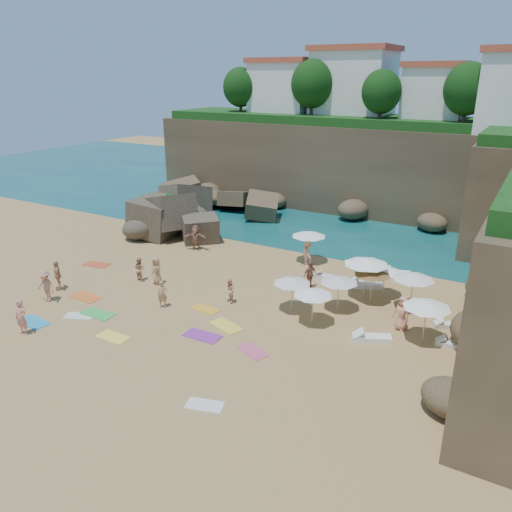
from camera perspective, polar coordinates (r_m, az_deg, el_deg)
The scene contains 47 objects.
ground at distance 30.03m, azimuth -6.20°, elevation -4.63°, with size 120.00×120.00×0.00m, color tan.
seawater at distance 55.78m, azimuth 12.30°, elevation 6.71°, with size 120.00×120.00×0.00m, color #0C4751.
cliff_back at distance 49.73m, azimuth 13.01°, elevation 9.77°, with size 44.00×8.00×8.00m, color brown.
rock_promontory at distance 48.35m, azimuth -5.64°, elevation 5.03°, with size 12.00×7.00×2.00m, color brown, non-canonical shape.
clifftop_buildings at distance 49.50m, azimuth 15.10°, elevation 18.01°, with size 28.48×9.48×7.00m.
clifftop_trees at distance 42.97m, azimuth 15.14°, elevation 17.80°, with size 35.60×23.82×4.40m.
marina_masts at distance 62.12m, azimuth -2.33°, elevation 11.31°, with size 3.10×0.10×6.00m.
rock_outcrop at distance 42.20m, azimuth -8.42°, elevation 2.66°, with size 8.58×6.43×3.43m, color brown, non-canonical shape.
flag_pole at distance 40.93m, azimuth -10.04°, elevation 5.41°, with size 0.71×0.12×3.65m.
parasol_0 at distance 34.75m, azimuth 6.06°, elevation 2.54°, with size 2.40×2.40×2.27m.
parasol_1 at distance 30.23m, azimuth 14.54°, elevation -1.49°, with size 1.98×1.98×1.87m.
parasol_2 at distance 28.84m, azimuth 17.56°, elevation -2.22°, with size 2.32×2.32×2.19m.
parasol_4 at distance 28.62m, azimuth 25.81°, elevation -3.92°, with size 2.12×2.12×2.00m.
parasol_5 at distance 27.50m, azimuth 4.16°, elevation -2.84°, with size 2.09×2.09×1.98m.
parasol_6 at distance 29.26m, azimuth 13.17°, elevation -1.86°, with size 2.11×2.11×2.00m.
parasol_7 at distance 25.60m, azimuth 18.96°, elevation -5.25°, with size 2.34×2.34×2.21m.
parasol_8 at distance 26.19m, azimuth 6.55°, elevation -4.17°, with size 2.07×2.07×1.96m.
parasol_9 at distance 29.60m, azimuth 12.52°, elevation -0.58°, with size 2.64×2.64×2.50m.
parasol_11 at distance 27.88m, azimuth 9.48°, elevation -2.70°, with size 2.11×2.11×2.00m.
lounger_0 at distance 31.77m, azimuth 12.35°, elevation -3.26°, with size 2.06×0.69×0.32m, color white.
lounger_1 at distance 34.14m, azimuth 15.74°, elevation -1.92°, with size 1.84×0.61×0.29m, color white.
lounger_2 at distance 28.25m, azimuth 21.21°, elevation -7.39°, with size 1.58×0.53×0.25m, color white.
lounger_3 at distance 32.51m, azimuth 8.12°, elevation -2.46°, with size 1.83×0.61×0.29m, color silver.
lounger_4 at distance 26.44m, azimuth 21.54°, elevation -9.39°, with size 1.57×0.52×0.24m, color silver.
lounger_5 at distance 25.76m, azimuth 13.08°, elevation -9.16°, with size 1.91×0.64×0.30m, color white.
towel_0 at distance 29.44m, azimuth -24.08°, elevation -6.91°, with size 1.89×0.94×0.03m, color #248FC1.
towel_2 at distance 31.43m, azimuth -18.89°, elevation -4.47°, with size 1.92×0.96×0.03m, color orange.
towel_3 at distance 29.12m, azimuth -17.67°, elevation -6.33°, with size 1.94×0.97×0.03m, color green.
towel_4 at distance 26.52m, azimuth -16.02°, elevation -8.87°, with size 1.70×0.85×0.03m, color yellow.
towel_5 at distance 29.22m, azimuth -19.52°, elevation -6.46°, with size 1.61×0.80×0.03m, color silver.
towel_6 at distance 25.75m, azimuth -6.13°, elevation -9.05°, with size 1.92×0.96×0.03m, color #872D93.
towel_7 at distance 36.46m, azimuth -17.76°, elevation -0.93°, with size 1.88×0.94×0.03m, color #C04521.
towel_9 at distance 24.34m, azimuth -0.39°, elevation -10.80°, with size 1.62×0.81×0.03m, color #CB4F71.
towel_10 at distance 28.48m, azimuth -5.80°, elevation -6.03°, with size 1.64×0.82×0.03m, color gold.
towel_12 at distance 26.60m, azimuth -3.46°, elevation -7.96°, with size 1.84×0.92×0.03m, color yellow.
towel_13 at distance 20.99m, azimuth -5.88°, elevation -16.59°, with size 1.52×0.76×0.03m, color silver.
person_stand_0 at distance 28.00m, azimuth -25.25°, elevation -6.36°, with size 0.69×0.45×1.90m, color tan.
person_stand_1 at distance 32.76m, azimuth -13.15°, elevation -1.45°, with size 0.75×0.58×1.53m, color tan.
person_stand_2 at distance 34.64m, azimuth 5.85°, elevation 0.31°, with size 1.08×0.45×1.67m, color #E5A282.
person_stand_3 at distance 30.87m, azimuth 6.18°, elevation -2.13°, with size 1.04×0.43×1.78m, color #99604C.
person_stand_4 at distance 26.90m, azimuth 16.34°, elevation -6.29°, with size 0.90×0.49×1.85m, color tan.
person_stand_5 at distance 37.67m, azimuth -6.91°, elevation 2.10°, with size 1.76×0.51×1.90m, color #A16850.
person_lie_0 at distance 31.62m, azimuth -22.74°, elevation -4.37°, with size 1.22×1.89×0.50m, color tan.
person_lie_1 at distance 33.07m, azimuth -21.59°, elevation -3.20°, with size 1.07×1.82×0.45m, color tan.
person_lie_2 at distance 32.14m, azimuth -11.18°, elevation -2.76°, with size 0.83×1.71×0.46m, color #9D754E.
person_lie_4 at distance 28.99m, azimuth -10.58°, elevation -5.42°, with size 0.57×1.55×0.37m, color tan.
person_lie_5 at distance 29.00m, azimuth -3.03°, elevation -4.88°, with size 0.70×1.44×0.55m, color #EAAB85.
Camera 1 is at (16.39, -21.83, 12.53)m, focal length 35.00 mm.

